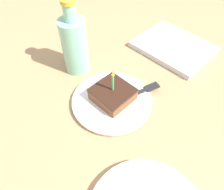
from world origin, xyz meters
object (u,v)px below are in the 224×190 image
object	(u,v)px
plate	(112,101)
marble_board	(173,47)
bottle	(75,44)
fork	(138,93)
cake_slice	(113,94)

from	to	relation	value
plate	marble_board	world-z (taller)	marble_board
bottle	marble_board	xyz separation A→B (m)	(0.17, 0.31, -0.09)
fork	bottle	xyz separation A→B (m)	(-0.23, -0.04, 0.08)
bottle	marble_board	distance (m)	0.37
bottle	marble_board	world-z (taller)	bottle
bottle	fork	bearing A→B (deg)	10.61
bottle	cake_slice	bearing A→B (deg)	-7.02
plate	fork	xyz separation A→B (m)	(0.04, 0.07, 0.01)
marble_board	cake_slice	bearing A→B (deg)	-87.14
cake_slice	fork	distance (m)	0.08
cake_slice	marble_board	distance (m)	0.34
plate	fork	world-z (taller)	fork
fork	marble_board	size ratio (longest dim) A/B	0.66
plate	bottle	xyz separation A→B (m)	(-0.19, 0.03, 0.09)
marble_board	fork	bearing A→B (deg)	-78.08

